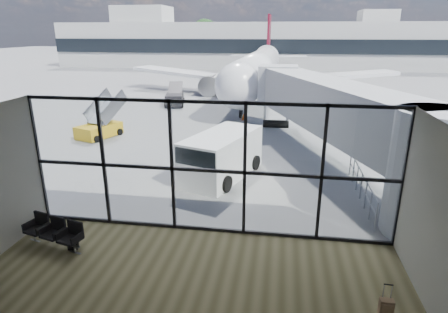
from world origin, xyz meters
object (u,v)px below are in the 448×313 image
(suitcase, at_px, (386,308))
(mobile_stairs, at_px, (100,128))
(airliner, at_px, (258,68))
(seating_row, at_px, (55,230))
(service_van, at_px, (221,155))
(belt_loader, at_px, (175,98))
(backpack, at_px, (73,243))

(suitcase, height_order, mobile_stairs, mobile_stairs)
(mobile_stairs, bearing_deg, suitcase, -24.89)
(suitcase, distance_m, airliner, 34.61)
(seating_row, relative_size, service_van, 0.41)
(seating_row, distance_m, airliner, 32.68)
(airliner, height_order, belt_loader, airliner)
(airliner, relative_size, mobile_stairs, 9.50)
(suitcase, bearing_deg, service_van, 123.79)
(backpack, height_order, mobile_stairs, mobile_stairs)
(airliner, xyz_separation_m, service_van, (0.11, -25.69, -1.63))
(seating_row, height_order, mobile_stairs, mobile_stairs)
(belt_loader, bearing_deg, airliner, 39.53)
(seating_row, height_order, belt_loader, belt_loader)
(suitcase, bearing_deg, seating_row, 170.89)
(seating_row, relative_size, suitcase, 2.43)
(backpack, bearing_deg, service_van, 49.36)
(backpack, relative_size, service_van, 0.09)
(seating_row, relative_size, mobile_stairs, 0.59)
(seating_row, xyz_separation_m, belt_loader, (-2.89, 23.58, 0.12))
(seating_row, height_order, service_van, service_van)
(belt_loader, bearing_deg, mobile_stairs, -110.87)
(suitcase, xyz_separation_m, mobile_stairs, (-14.22, 14.12, 0.29))
(backpack, relative_size, suitcase, 0.51)
(backpack, bearing_deg, suitcase, -23.12)
(suitcase, relative_size, service_van, 0.17)
(backpack, xyz_separation_m, service_van, (3.56, 6.81, 0.84))
(suitcase, height_order, belt_loader, belt_loader)
(seating_row, bearing_deg, belt_loader, 111.91)
(airliner, distance_m, service_van, 25.74)
(seating_row, distance_m, backpack, 0.73)
(service_van, xyz_separation_m, mobile_stairs, (-8.85, 5.73, -0.50))
(suitcase, xyz_separation_m, belt_loader, (-12.46, 25.32, 0.38))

